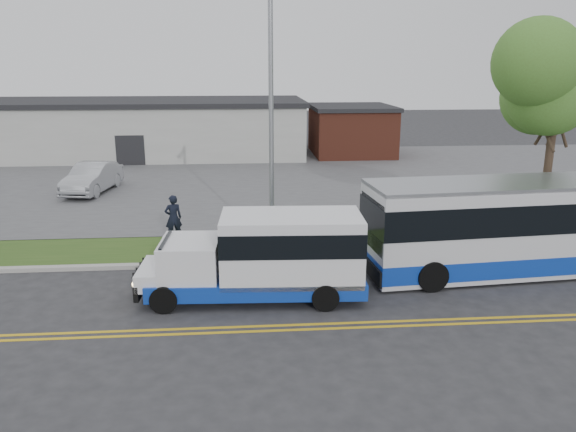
{
  "coord_description": "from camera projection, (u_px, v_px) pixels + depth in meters",
  "views": [
    {
      "loc": [
        1.95,
        -18.09,
        7.05
      ],
      "look_at": [
        3.55,
        1.87,
        1.6
      ],
      "focal_mm": 35.0,
      "sensor_mm": 36.0,
      "label": 1
    }
  ],
  "objects": [
    {
      "name": "streetlight_near",
      "position": [
        271.0,
        115.0,
        20.58
      ],
      "size": [
        0.35,
        1.53,
        9.5
      ],
      "color": "gray",
      "rests_on": "verge"
    },
    {
      "name": "grocery_bag_left",
      "position": [
        166.0,
        238.0,
        22.54
      ],
      "size": [
        0.32,
        0.32,
        0.32
      ],
      "primitive_type": "sphere",
      "color": "white",
      "rests_on": "verge"
    },
    {
      "name": "brick_wing",
      "position": [
        351.0,
        130.0,
        44.4
      ],
      "size": [
        6.3,
        7.3,
        3.9
      ],
      "color": "brown",
      "rests_on": "ground"
    },
    {
      "name": "tree_east",
      "position": [
        558.0,
        86.0,
        21.43
      ],
      "size": [
        5.2,
        5.2,
        8.33
      ],
      "color": "#3A2C20",
      "rests_on": "verge"
    },
    {
      "name": "pedestrian",
      "position": [
        173.0,
        218.0,
        22.6
      ],
      "size": [
        0.79,
        0.64,
        1.88
      ],
      "primitive_type": "imported",
      "rotation": [
        0.0,
        0.0,
        3.46
      ],
      "color": "black",
      "rests_on": "verge"
    },
    {
      "name": "verge",
      "position": [
        195.0,
        249.0,
        21.87
      ],
      "size": [
        80.0,
        3.3,
        0.1
      ],
      "primitive_type": "cube",
      "color": "#2C4D19",
      "rests_on": "ground"
    },
    {
      "name": "curb",
      "position": [
        191.0,
        265.0,
        20.13
      ],
      "size": [
        80.0,
        0.3,
        0.15
      ],
      "primitive_type": "cube",
      "color": "#9E9B93",
      "rests_on": "ground"
    },
    {
      "name": "grocery_bag_right",
      "position": [
        182.0,
        234.0,
        23.07
      ],
      "size": [
        0.32,
        0.32,
        0.32
      ],
      "primitive_type": "sphere",
      "color": "white",
      "rests_on": "verge"
    },
    {
      "name": "parking_lot",
      "position": [
        213.0,
        178.0,
        35.43
      ],
      "size": [
        80.0,
        25.0,
        0.1
      ],
      "primitive_type": "cube",
      "color": "#4C4C4F",
      "rests_on": "ground"
    },
    {
      "name": "shuttle_bus",
      "position": [
        269.0,
        254.0,
        17.17
      ],
      "size": [
        7.03,
        2.6,
        2.65
      ],
      "rotation": [
        0.0,
        0.0,
        -0.05
      ],
      "color": "#0E339C",
      "rests_on": "ground"
    },
    {
      "name": "parked_car_a",
      "position": [
        92.0,
        178.0,
        31.15
      ],
      "size": [
        2.51,
        5.19,
        1.64
      ],
      "primitive_type": "imported",
      "rotation": [
        0.0,
        0.0,
        -0.16
      ],
      "color": "#A7A9AE",
      "rests_on": "parking_lot"
    },
    {
      "name": "ground",
      "position": [
        189.0,
        278.0,
        19.1
      ],
      "size": [
        140.0,
        140.0,
        0.0
      ],
      "primitive_type": "plane",
      "color": "#28282B",
      "rests_on": "ground"
    },
    {
      "name": "lane_line_south",
      "position": [
        175.0,
        334.0,
        15.1
      ],
      "size": [
        70.0,
        0.12,
        0.01
      ],
      "primitive_type": "cube",
      "color": "gold",
      "rests_on": "ground"
    },
    {
      "name": "lane_line_north",
      "position": [
        176.0,
        329.0,
        15.39
      ],
      "size": [
        70.0,
        0.12,
        0.01
      ],
      "primitive_type": "cube",
      "color": "gold",
      "rests_on": "ground"
    },
    {
      "name": "commercial_building",
      "position": [
        141.0,
        128.0,
        44.03
      ],
      "size": [
        25.4,
        10.4,
        4.35
      ],
      "color": "#9E9E99",
      "rests_on": "ground"
    },
    {
      "name": "transit_bus",
      "position": [
        531.0,
        226.0,
        19.41
      ],
      "size": [
        11.82,
        3.64,
        3.23
      ],
      "rotation": [
        0.0,
        0.0,
        0.08
      ],
      "color": "silver",
      "rests_on": "ground"
    }
  ]
}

